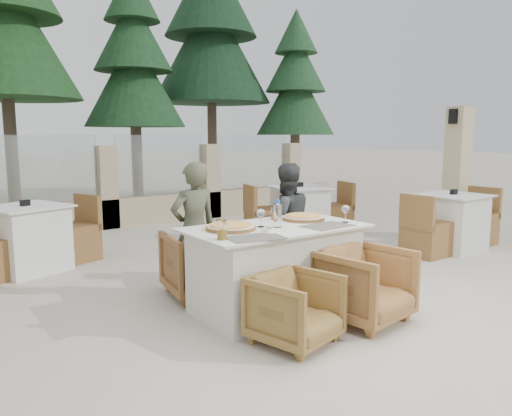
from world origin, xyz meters
TOP-DOWN VIEW (x-y plane):
  - ground at (0.00, 0.00)m, footprint 80.00×80.00m
  - sand_patch at (0.00, 14.00)m, footprint 30.00×16.00m
  - perimeter_wall_far at (0.00, 4.80)m, footprint 10.00×0.34m
  - lantern_pillar at (4.20, 1.00)m, footprint 0.34×0.34m
  - pine_mid_left at (-1.00, 7.50)m, footprint 2.86×2.86m
  - pine_centre at (1.50, 7.20)m, footprint 2.20×2.20m
  - pine_mid_right at (3.80, 7.80)m, footprint 2.99×2.99m
  - pine_far_right at (5.50, 6.50)m, footprint 1.98×1.98m
  - dining_table at (-0.11, -0.04)m, footprint 1.60×0.90m
  - placemat_near_left at (-0.54, -0.34)m, footprint 0.50×0.37m
  - placemat_near_right at (0.28, -0.29)m, footprint 0.47×0.33m
  - pizza_left at (-0.51, 0.06)m, footprint 0.44×0.44m
  - pizza_right at (0.32, 0.08)m, footprint 0.49×0.49m
  - water_bottle at (-0.11, -0.08)m, footprint 0.09×0.09m
  - wine_glass_centre at (-0.23, 0.01)m, footprint 0.10×0.10m
  - wine_glass_corner at (0.55, -0.25)m, footprint 0.08×0.08m
  - beer_glass_left at (-0.79, -0.24)m, footprint 0.09×0.09m
  - beer_glass_right at (0.10, 0.25)m, footprint 0.08×0.08m
  - olive_dish at (-0.32, -0.23)m, footprint 0.14×0.14m
  - armchair_far_left at (-0.44, 0.72)m, footprint 0.79×0.81m
  - armchair_far_right at (0.37, 0.88)m, footprint 0.78×0.79m
  - armchair_near_left at (-0.43, -0.71)m, footprint 0.71×0.72m
  - armchair_near_right at (0.34, -0.69)m, footprint 0.78×0.79m
  - diner_left at (-0.52, 0.73)m, footprint 0.49×0.32m
  - diner_right at (0.51, 0.60)m, footprint 0.72×0.62m
  - bg_table_a at (-1.67, 2.65)m, footprint 1.82×1.32m
  - bg_table_b at (2.28, 2.47)m, footprint 1.80×1.22m
  - bg_table_c at (3.35, 0.48)m, footprint 1.67×0.89m

SIDE VIEW (x-z plane):
  - ground at x=0.00m, z-range 0.00..0.00m
  - sand_patch at x=0.00m, z-range 0.00..0.01m
  - armchair_near_left at x=-0.43m, z-range 0.00..0.54m
  - armchair_near_right at x=0.34m, z-range 0.00..0.64m
  - armchair_far_left at x=-0.44m, z-range 0.00..0.65m
  - armchair_far_right at x=0.37m, z-range 0.00..0.67m
  - dining_table at x=-0.11m, z-range 0.00..0.77m
  - bg_table_a at x=-1.67m, z-range 0.00..0.77m
  - bg_table_b at x=2.28m, z-range 0.00..0.77m
  - bg_table_c at x=3.35m, z-range 0.00..0.77m
  - diner_right at x=0.51m, z-range 0.00..1.28m
  - diner_left at x=-0.52m, z-range 0.00..1.33m
  - placemat_near_left at x=-0.54m, z-range 0.77..0.77m
  - placemat_near_right at x=0.28m, z-range 0.77..0.77m
  - olive_dish at x=-0.32m, z-range 0.77..0.81m
  - pizza_right at x=0.32m, z-range 0.77..0.82m
  - pizza_left at x=-0.51m, z-range 0.77..0.83m
  - perimeter_wall_far at x=0.00m, z-range 0.00..1.60m
  - beer_glass_right at x=0.10m, z-range 0.77..0.89m
  - beer_glass_left at x=-0.79m, z-range 0.77..0.92m
  - wine_glass_centre at x=-0.23m, z-range 0.77..0.95m
  - wine_glass_corner at x=0.55m, z-range 0.77..0.95m
  - water_bottle at x=-0.11m, z-range 0.77..1.01m
  - lantern_pillar at x=4.20m, z-range 0.00..2.00m
  - pine_far_right at x=5.50m, z-range 0.00..4.50m
  - pine_centre at x=1.50m, z-range 0.00..5.00m
  - pine_mid_left at x=-1.00m, z-range 0.00..6.50m
  - pine_mid_right at x=3.80m, z-range 0.00..6.80m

